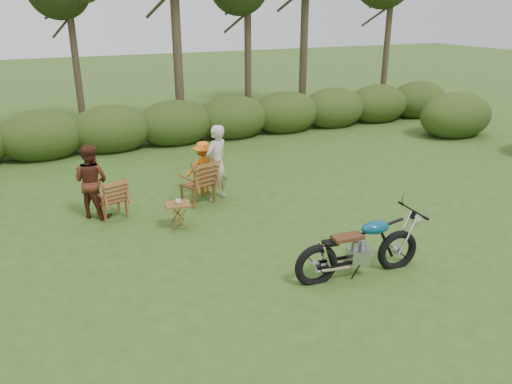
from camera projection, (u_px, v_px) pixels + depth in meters
name	position (u px, v px, depth m)	size (l,w,h in m)	color
ground	(320.00, 266.00, 8.60)	(80.00, 80.00, 0.00)	#2D4918
tree_line	(178.00, 18.00, 15.74)	(22.52, 11.62, 8.14)	#362A1D
motorcycle	(357.00, 274.00, 8.34)	(2.14, 0.81, 1.22)	#0C759C
lawn_chair_right	(198.00, 202.00, 11.37)	(0.72, 0.72, 1.04)	brown
lawn_chair_left	(113.00, 216.00, 10.61)	(0.60, 0.60, 0.88)	brown
side_table	(179.00, 216.00, 10.00)	(0.51, 0.42, 0.52)	brown
cup	(178.00, 201.00, 9.89)	(0.12, 0.12, 0.09)	beige
adult_a	(218.00, 199.00, 11.55)	(0.64, 0.42, 1.75)	#C3AFA0
adult_b	(95.00, 216.00, 10.65)	(0.76, 0.60, 1.57)	#522317
child	(204.00, 193.00, 11.93)	(0.82, 0.47, 1.27)	orange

